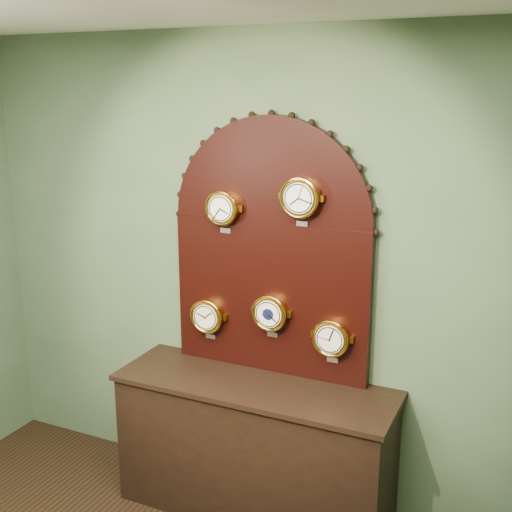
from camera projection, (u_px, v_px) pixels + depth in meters
The scene contains 8 objects.
wall_back at pixel (274, 276), 3.81m from camera, with size 4.00×4.00×0.00m, color #465E40.
shop_counter at pixel (255, 450), 3.83m from camera, with size 1.60×0.50×0.80m, color black.
display_board at pixel (271, 240), 3.71m from camera, with size 1.26×0.06×1.53m.
roman_clock at pixel (223, 208), 3.72m from camera, with size 0.20×0.08×0.26m.
arabic_clock at pixel (300, 198), 3.50m from camera, with size 0.23×0.08×0.28m.
hygrometer at pixel (208, 316), 3.93m from camera, with size 0.21×0.08×0.27m.
barometer at pixel (270, 313), 3.74m from camera, with size 0.22×0.08×0.27m.
tide_clock at pixel (331, 338), 3.61m from camera, with size 0.22×0.08×0.27m.
Camera 1 is at (1.44, -0.86, 2.48)m, focal length 45.59 mm.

